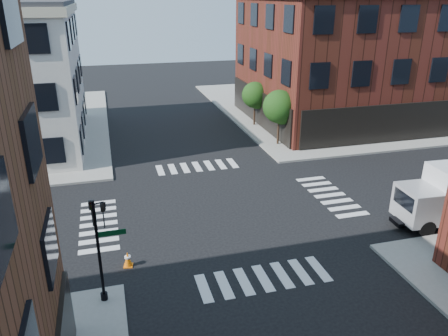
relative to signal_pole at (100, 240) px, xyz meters
name	(u,v)px	position (x,y,z in m)	size (l,w,h in m)	color
ground	(222,209)	(6.72, 6.68, -2.86)	(120.00, 120.00, 0.00)	black
sidewalk_ne	(352,105)	(27.72, 27.68, -2.78)	(30.00, 30.00, 0.15)	gray
building_ne	(381,57)	(27.22, 22.68, 3.14)	(25.00, 16.00, 12.00)	#431B10
tree_near	(280,108)	(14.28, 16.65, 0.30)	(2.69, 2.69, 4.49)	black
tree_far	(256,96)	(14.28, 22.65, 0.02)	(2.43, 2.43, 4.07)	black
signal_pole	(100,240)	(0.00, 0.00, 0.00)	(1.29, 1.24, 4.60)	black
traffic_cone	(128,259)	(1.02, 2.23, -2.49)	(0.48, 0.48, 0.75)	orange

